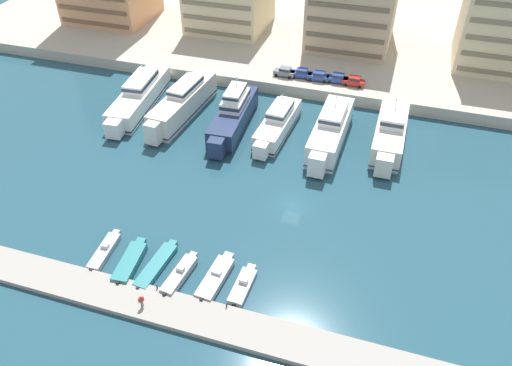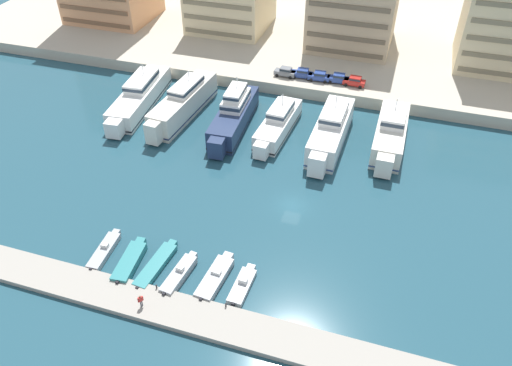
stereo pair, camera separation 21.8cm
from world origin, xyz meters
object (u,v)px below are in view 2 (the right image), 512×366
at_px(yacht_white_center, 331,131).
at_px(yacht_ivory_center_right, 391,133).
at_px(yacht_navy_mid_left, 234,115).
at_px(pedestrian_near_edge, 141,300).
at_px(yacht_white_center_left, 278,124).
at_px(motorboat_grey_far_left, 105,250).
at_px(car_blue_center_left, 338,78).
at_px(car_grey_far_left, 285,72).
at_px(car_blue_left, 302,73).
at_px(yacht_ivory_left, 183,103).
at_px(motorboat_grey_center_right, 242,285).
at_px(motorboat_grey_center, 215,277).
at_px(car_red_center, 355,81).
at_px(yacht_white_far_left, 140,96).
at_px(motorboat_grey_center_left, 179,274).
at_px(motorboat_teal_mid_left, 156,265).
at_px(motorboat_teal_left, 130,262).
at_px(car_blue_mid_left, 319,76).

xyz_separation_m(yacht_white_center, yacht_ivory_center_right, (9.46, 2.45, -0.09)).
xyz_separation_m(yacht_navy_mid_left, pedestrian_near_edge, (3.00, -39.64, -0.70)).
relative_size(yacht_white_center_left, motorboat_grey_far_left, 2.37).
height_order(yacht_navy_mid_left, yacht_white_center_left, yacht_navy_mid_left).
height_order(car_blue_center_left, pedestrian_near_edge, car_blue_center_left).
height_order(car_grey_far_left, car_blue_left, same).
distance_m(yacht_ivory_left, motorboat_grey_center_right, 41.06).
bearing_deg(yacht_ivory_left, motorboat_grey_center, -60.43).
distance_m(car_blue_left, car_red_center, 10.11).
xyz_separation_m(yacht_white_far_left, motorboat_grey_center_left, (24.01, -35.58, -1.49)).
bearing_deg(yacht_navy_mid_left, motorboat_grey_center, -74.15).
distance_m(yacht_white_center, motorboat_teal_mid_left, 36.80).
bearing_deg(motorboat_teal_left, motorboat_grey_center_left, -0.10).
bearing_deg(car_red_center, car_grey_far_left, -179.07).
bearing_deg(motorboat_teal_left, motorboat_teal_mid_left, 10.41).
relative_size(yacht_ivory_left, motorboat_grey_far_left, 2.95).
height_order(car_grey_far_left, pedestrian_near_edge, car_grey_far_left).
relative_size(yacht_white_far_left, car_blue_left, 5.57).
distance_m(car_grey_far_left, car_blue_mid_left, 6.67).
height_order(motorboat_grey_center_left, car_blue_center_left, car_blue_center_left).
xyz_separation_m(motorboat_grey_far_left, motorboat_grey_center, (15.14, 0.11, 0.07)).
relative_size(yacht_white_far_left, motorboat_grey_center_left, 3.15).
distance_m(yacht_ivory_center_right, motorboat_grey_center, 39.44).
relative_size(yacht_navy_mid_left, motorboat_teal_mid_left, 2.33).
bearing_deg(yacht_white_center, motorboat_teal_left, -118.52).
distance_m(yacht_navy_mid_left, car_red_center, 24.79).
height_order(motorboat_teal_mid_left, car_blue_center_left, car_blue_center_left).
xyz_separation_m(motorboat_grey_center_right, car_grey_far_left, (-8.24, 49.92, 2.88)).
bearing_deg(yacht_white_far_left, yacht_navy_mid_left, -4.77).
relative_size(motorboat_teal_left, motorboat_grey_center_right, 1.17).
height_order(yacht_white_far_left, yacht_white_center, yacht_white_center).
xyz_separation_m(yacht_ivory_center_right, motorboat_grey_center_left, (-21.23, -36.51, -1.74)).
distance_m(yacht_white_far_left, yacht_ivory_left, 9.05).
bearing_deg(yacht_white_far_left, motorboat_grey_center, -50.74).
relative_size(yacht_white_center_left, yacht_white_center, 0.86).
distance_m(yacht_white_center_left, pedestrian_near_edge, 40.43).
xyz_separation_m(yacht_white_far_left, yacht_ivory_center_right, (45.25, 0.93, 0.25)).
bearing_deg(motorboat_grey_center, motorboat_grey_center_left, -167.78).
bearing_deg(yacht_ivory_center_right, car_blue_mid_left, 136.05).
relative_size(yacht_white_center, yacht_ivory_center_right, 1.07).
bearing_deg(yacht_white_far_left, yacht_white_center, -2.42).
distance_m(yacht_white_far_left, yacht_white_center_left, 26.72).
bearing_deg(pedestrian_near_edge, motorboat_teal_mid_left, 102.27).
xyz_separation_m(yacht_ivory_left, car_blue_left, (17.83, 16.24, 0.84)).
relative_size(motorboat_grey_far_left, motorboat_grey_center_left, 1.00).
distance_m(yacht_white_center_left, car_blue_center_left, 18.25).
height_order(car_blue_mid_left, pedestrian_near_edge, car_blue_mid_left).
bearing_deg(pedestrian_near_edge, yacht_white_center, 70.76).
height_order(yacht_white_far_left, car_blue_left, yacht_white_far_left).
bearing_deg(car_blue_center_left, yacht_navy_mid_left, -130.88).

